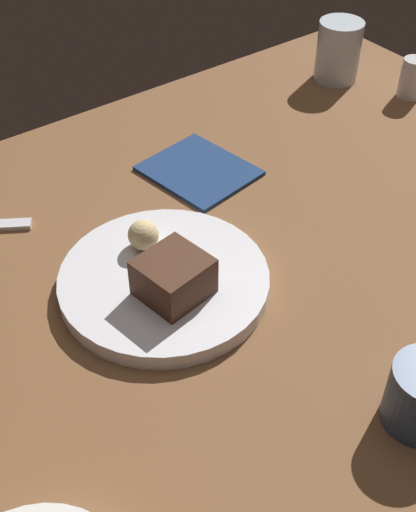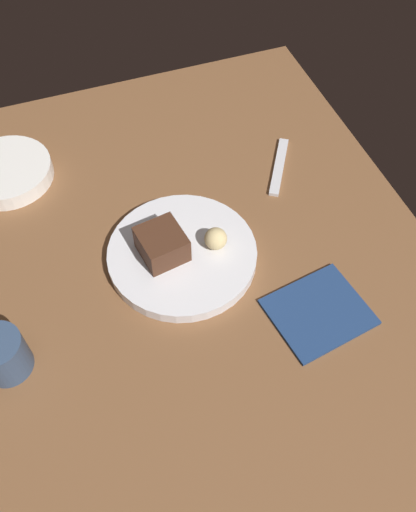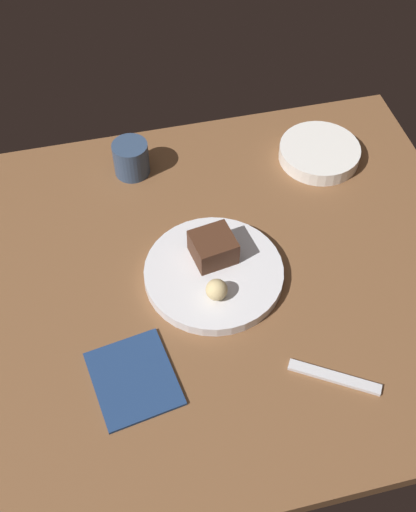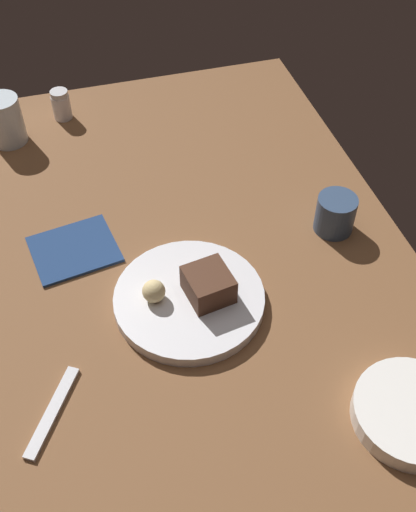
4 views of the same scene
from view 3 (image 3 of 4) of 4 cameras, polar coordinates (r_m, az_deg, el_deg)
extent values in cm
cube|color=brown|center=(113.30, -4.35, -3.28)|extent=(120.00, 84.00, 3.00)
cylinder|color=silver|center=(112.39, 0.49, -1.48)|extent=(24.99, 24.99, 2.13)
cube|color=#472819|center=(111.42, 0.47, 0.80)|extent=(8.34, 8.06, 4.86)
sphere|color=#DBC184|center=(106.53, 0.79, -3.08)|extent=(3.79, 3.79, 3.79)
cylinder|color=white|center=(134.80, 10.10, 9.24)|extent=(16.82, 16.82, 3.02)
cylinder|color=#334766|center=(129.35, -7.13, 8.78)|extent=(7.24, 7.24, 7.21)
cube|color=silver|center=(104.17, 11.42, -10.75)|extent=(13.70, 9.43, 0.70)
cube|color=navy|center=(102.80, -6.78, -11.02)|extent=(14.85, 16.52, 0.60)
camera|label=1|loc=(1.28, 10.45, 35.77)|focal=47.49mm
camera|label=2|loc=(0.88, -43.48, 29.75)|focal=38.07mm
camera|label=4|loc=(0.94, 52.30, 29.68)|focal=43.04mm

